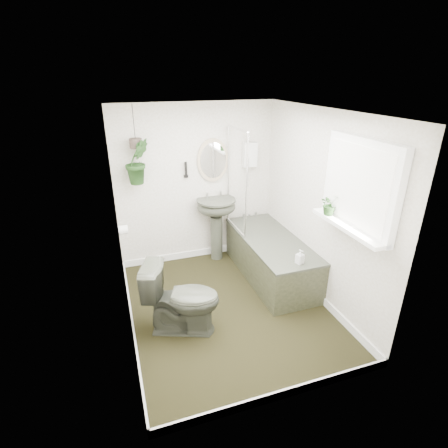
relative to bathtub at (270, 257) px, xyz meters
name	(u,v)px	position (x,y,z in m)	size (l,w,h in m)	color
floor	(228,308)	(-0.80, -0.50, -0.30)	(2.30, 2.80, 0.02)	black
ceiling	(229,110)	(-0.80, -0.50, 2.02)	(2.30, 2.80, 0.02)	white
wall_back	(196,185)	(-0.80, 0.91, 0.86)	(2.30, 0.02, 2.30)	white
wall_front	(291,290)	(-0.80, -1.91, 0.86)	(2.30, 0.02, 2.30)	white
wall_left	(119,235)	(-1.96, -0.50, 0.86)	(0.02, 2.80, 2.30)	white
wall_right	(320,209)	(0.36, -0.50, 0.86)	(0.02, 2.80, 2.30)	white
skirting	(228,304)	(-0.80, -0.50, -0.24)	(2.30, 2.80, 0.10)	white
bathtub	(270,257)	(0.00, 0.00, 0.00)	(0.72, 1.72, 0.58)	#3C4034
bath_screen	(237,181)	(-0.33, 0.49, 0.99)	(0.04, 0.72, 1.40)	silver
shower_box	(250,155)	(0.00, 0.84, 1.26)	(0.20, 0.10, 0.35)	white
oval_mirror	(213,160)	(-0.55, 0.87, 1.21)	(0.46, 0.03, 0.62)	tan
wall_sconce	(186,170)	(-0.95, 0.86, 1.11)	(0.04, 0.04, 0.22)	black
toilet_roll_holder	(123,230)	(-1.90, 0.20, 0.61)	(0.11, 0.11, 0.11)	white
window_recess	(360,185)	(0.29, -1.20, 1.36)	(0.08, 1.00, 0.90)	white
window_sill	(348,226)	(0.22, -1.20, 0.94)	(0.18, 1.00, 0.04)	white
window_blinds	(356,186)	(0.24, -1.20, 1.36)	(0.01, 0.86, 0.76)	white
toilet	(182,298)	(-1.40, -0.71, 0.12)	(0.46, 0.80, 0.82)	#3C4034
pedestal_sink	(216,229)	(-0.55, 0.74, 0.19)	(0.57, 0.48, 0.97)	#3C4034
sill_plant	(330,204)	(0.20, -0.90, 1.08)	(0.21, 0.18, 0.23)	black
hanging_plant	(138,162)	(-1.61, 0.75, 1.30)	(0.32, 0.26, 0.59)	black
soap_bottle	(300,257)	(0.02, -0.71, 0.38)	(0.08, 0.08, 0.17)	#2E2B2B
hanging_pot	(136,143)	(-1.61, 0.75, 1.53)	(0.16, 0.16, 0.12)	#42362F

